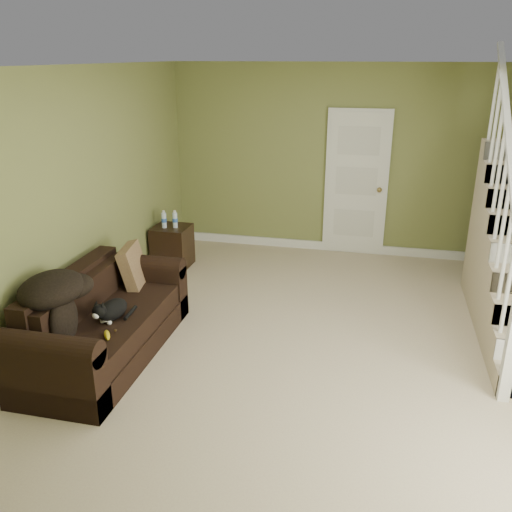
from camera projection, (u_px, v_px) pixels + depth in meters
The scene contains 14 objects.
floor at pixel (324, 342), 5.39m from camera, with size 5.00×5.50×0.01m, color tan.
ceiling at pixel (338, 65), 4.48m from camera, with size 5.00×5.50×0.01m, color white.
wall_back at pixel (350, 162), 7.45m from camera, with size 5.00×0.04×2.60m, color olive.
wall_front at pixel (268, 383), 2.43m from camera, with size 5.00×0.04×2.60m, color olive.
wall_left at pixel (82, 201), 5.47m from camera, with size 0.04×5.50×2.60m, color olive.
baseboard_back at pixel (345, 247), 7.85m from camera, with size 5.00×0.04×0.12m, color white.
baseboard_left at pixel (98, 311), 5.90m from camera, with size 0.04×5.50×0.12m, color white.
door at pixel (356, 184), 7.49m from camera, with size 0.86×0.12×2.02m.
sofa at pixel (102, 325), 5.08m from camera, with size 0.87×2.02×0.80m.
side_table at pixel (172, 246), 7.23m from camera, with size 0.47×0.47×0.79m.
cat at pixel (111, 311), 4.86m from camera, with size 0.25×0.51×0.25m.
banana at pixel (107, 335), 4.58m from camera, with size 0.05×0.17×0.05m, color gold.
throw_pillow at pixel (134, 268), 5.63m from camera, with size 0.12×0.47×0.47m, color #533821.
throw_blanket at pixel (52, 289), 4.57m from camera, with size 0.50×0.65×0.27m, color black.
Camera 1 is at (0.42, -4.78, 2.69)m, focal length 38.00 mm.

